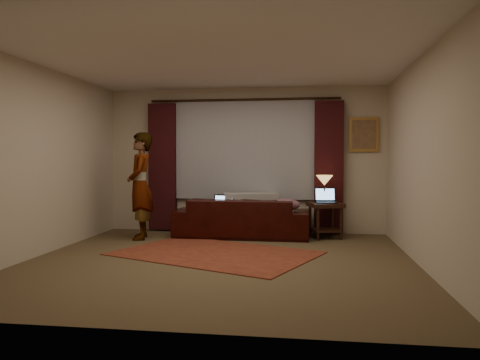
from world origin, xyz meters
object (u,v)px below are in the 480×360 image
at_px(laptop_sofa, 221,203).
at_px(person, 140,186).
at_px(laptop_table, 326,195).
at_px(sofa, 242,210).
at_px(end_table, 325,220).
at_px(tiffany_lamp, 324,189).

bearing_deg(laptop_sofa, person, -156.84).
height_order(laptop_table, person, person).
bearing_deg(sofa, end_table, -177.73).
distance_m(sofa, laptop_table, 1.43).
bearing_deg(person, laptop_table, 81.38).
relative_size(sofa, person, 1.29).
bearing_deg(end_table, laptop_sofa, -172.79).
distance_m(laptop_sofa, end_table, 1.77).
bearing_deg(end_table, person, -170.65).
distance_m(sofa, laptop_sofa, 0.40).
bearing_deg(person, tiffany_lamp, 83.99).
relative_size(laptop_sofa, person, 0.22).
height_order(sofa, person, person).
relative_size(tiffany_lamp, laptop_table, 1.19).
height_order(end_table, tiffany_lamp, tiffany_lamp).
bearing_deg(laptop_sofa, end_table, 18.23).
bearing_deg(tiffany_lamp, sofa, -174.19).
xyz_separation_m(sofa, laptop_sofa, (-0.33, -0.17, 0.13)).
relative_size(laptop_sofa, end_table, 0.65).
distance_m(end_table, person, 3.13).
distance_m(tiffany_lamp, person, 3.07).
xyz_separation_m(sofa, person, (-1.63, -0.45, 0.42)).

